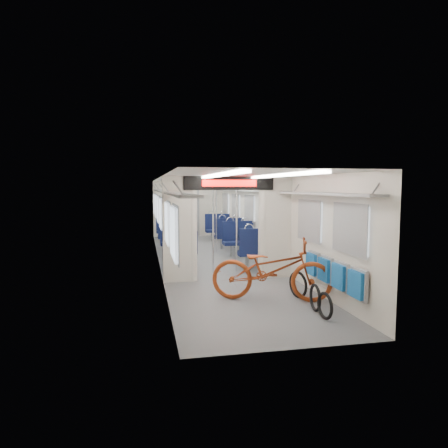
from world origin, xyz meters
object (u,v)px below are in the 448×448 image
object	(u,v)px
bike_hoop_c	(298,286)
seat_bay_near_right	(247,241)
flip_bench	(333,273)
stanchion_far_right	(216,216)
seat_bay_far_left	(170,230)
bicycle	(271,269)
bike_hoop_b	(315,299)
stanchion_near_right	(237,225)
stanchion_near_left	(213,225)
bike_hoop_a	(325,307)
stanchion_far_left	(195,216)
seat_bay_near_left	(178,243)
seat_bay_far_right	(223,229)

from	to	relation	value
bike_hoop_c	seat_bay_near_right	distance (m)	3.69
flip_bench	stanchion_far_right	size ratio (longest dim) A/B	0.90
seat_bay_far_left	bicycle	bearing A→B (deg)	-79.57
flip_bench	stanchion_far_right	bearing A→B (deg)	99.02
bike_hoop_b	stanchion_near_right	bearing A→B (deg)	99.58
bike_hoop_b	seat_bay_near_right	distance (m)	4.50
bike_hoop_c	stanchion_near_left	world-z (taller)	stanchion_near_left
bike_hoop_c	seat_bay_far_left	world-z (taller)	seat_bay_far_left
flip_bench	stanchion_near_left	xyz separation A→B (m)	(-1.57, 3.03, 0.57)
flip_bench	seat_bay_near_right	world-z (taller)	seat_bay_near_right
bike_hoop_a	stanchion_far_left	world-z (taller)	stanchion_far_left
bike_hoop_c	flip_bench	bearing A→B (deg)	-55.00
bike_hoop_a	bike_hoop_b	xyz separation A→B (m)	(0.02, 0.41, 0.01)
seat_bay_near_left	stanchion_far_right	size ratio (longest dim) A/B	0.83
bike_hoop_c	seat_bay_far_left	xyz separation A→B (m)	(-1.89, 7.29, 0.31)
seat_bay_far_left	seat_bay_near_right	bearing A→B (deg)	-62.64
seat_bay_near_left	stanchion_near_right	size ratio (longest dim) A/B	0.83
seat_bay_far_left	stanchion_near_left	size ratio (longest dim) A/B	0.89
stanchion_near_left	bicycle	bearing A→B (deg)	-75.79
bike_hoop_a	seat_bay_near_right	distance (m)	4.91
bike_hoop_b	seat_bay_near_left	distance (m)	5.29
flip_bench	stanchion_far_right	xyz separation A→B (m)	(-0.95, 6.01, 0.57)
stanchion_far_left	stanchion_far_right	bearing A→B (deg)	-18.03
bike_hoop_a	bike_hoop_b	bearing A→B (deg)	86.77
bike_hoop_a	stanchion_near_right	distance (m)	3.91
stanchion_far_right	seat_bay_far_right	bearing A→B (deg)	71.61
seat_bay_far_right	stanchion_near_right	xyz separation A→B (m)	(-0.57, -4.53, 0.58)
flip_bench	bike_hoop_b	distance (m)	0.61
flip_bench	seat_bay_near_right	xyz separation A→B (m)	(-0.42, 4.24, -0.01)
stanchion_near_right	bike_hoop_b	bearing A→B (deg)	-80.42
bike_hoop_b	stanchion_far_left	distance (m)	6.64
seat_bay_near_right	seat_bay_far_right	world-z (taller)	seat_bay_near_right
bike_hoop_b	stanchion_far_right	size ratio (longest dim) A/B	0.20
seat_bay_far_right	stanchion_far_left	xyz separation A→B (m)	(-1.19, -1.40, 0.58)
bike_hoop_a	stanchion_far_left	bearing A→B (deg)	99.60
seat_bay_far_left	stanchion_far_right	xyz separation A→B (m)	(1.33, -1.84, 0.61)
bicycle	seat_bay_near_left	world-z (taller)	bicycle
flip_bench	bike_hoop_b	bearing A→B (deg)	-150.42
bicycle	seat_bay_near_right	distance (m)	3.76
seat_bay_far_right	stanchion_far_right	xyz separation A→B (m)	(-0.54, -1.61, 0.58)
bike_hoop_b	seat_bay_near_left	world-z (taller)	seat_bay_near_left
seat_bay_far_left	seat_bay_near_left	bearing A→B (deg)	-90.00
flip_bench	stanchion_far_left	world-z (taller)	stanchion_far_left
bicycle	bike_hoop_a	bearing A→B (deg)	-137.79
bicycle	stanchion_near_left	world-z (taller)	stanchion_near_left
bike_hoop_c	seat_bay_far_right	size ratio (longest dim) A/B	0.23
bicycle	stanchion_far_left	xyz separation A→B (m)	(-0.67, 5.71, 0.58)
stanchion_far_left	stanchion_far_right	distance (m)	0.69
bike_hoop_b	bike_hoop_c	world-z (taller)	bike_hoop_c
bike_hoop_b	stanchion_near_left	size ratio (longest dim) A/B	0.20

